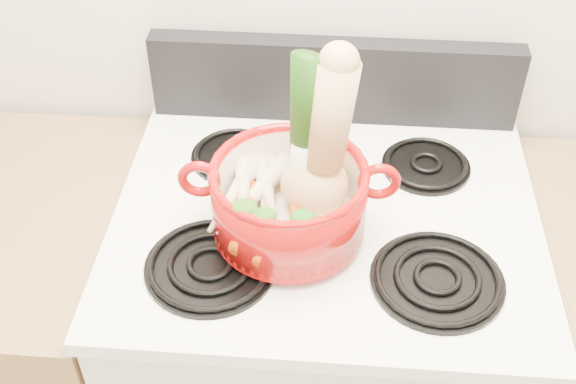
# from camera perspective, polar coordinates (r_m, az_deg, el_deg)

# --- Properties ---
(stove_body) EXTENTS (0.76, 0.65, 0.92)m
(stove_body) POSITION_cam_1_polar(r_m,az_deg,el_deg) (1.70, 2.46, -13.61)
(stove_body) COLOR silver
(stove_body) RESTS_ON floor
(cooktop) EXTENTS (0.78, 0.67, 0.03)m
(cooktop) POSITION_cam_1_polar(r_m,az_deg,el_deg) (1.34, 3.04, -1.93)
(cooktop) COLOR white
(cooktop) RESTS_ON stove_body
(control_backsplash) EXTENTS (0.76, 0.05, 0.18)m
(control_backsplash) POSITION_cam_1_polar(r_m,az_deg,el_deg) (1.51, 3.65, 8.79)
(control_backsplash) COLOR black
(control_backsplash) RESTS_ON cooktop
(burner_front_left) EXTENTS (0.22, 0.22, 0.02)m
(burner_front_left) POSITION_cam_1_polar(r_m,az_deg,el_deg) (1.23, -6.16, -5.73)
(burner_front_left) COLOR black
(burner_front_left) RESTS_ON cooktop
(burner_front_right) EXTENTS (0.22, 0.22, 0.02)m
(burner_front_right) POSITION_cam_1_polar(r_m,az_deg,el_deg) (1.23, 11.72, -6.70)
(burner_front_right) COLOR black
(burner_front_right) RESTS_ON cooktop
(burner_back_left) EXTENTS (0.17, 0.17, 0.02)m
(burner_back_left) POSITION_cam_1_polar(r_m,az_deg,el_deg) (1.45, -4.25, 2.99)
(burner_back_left) COLOR black
(burner_back_left) RESTS_ON cooktop
(burner_back_right) EXTENTS (0.17, 0.17, 0.02)m
(burner_back_right) POSITION_cam_1_polar(r_m,az_deg,el_deg) (1.44, 10.86, 2.19)
(burner_back_right) COLOR black
(burner_back_right) RESTS_ON cooktop
(dutch_oven) EXTENTS (0.28, 0.28, 0.13)m
(dutch_oven) POSITION_cam_1_polar(r_m,az_deg,el_deg) (1.23, 0.08, -0.64)
(dutch_oven) COLOR #960B0A
(dutch_oven) RESTS_ON burner_front_left
(pot_handle_left) EXTENTS (0.07, 0.02, 0.07)m
(pot_handle_left) POSITION_cam_1_polar(r_m,az_deg,el_deg) (1.21, -7.03, 1.03)
(pot_handle_left) COLOR #960B0A
(pot_handle_left) RESTS_ON dutch_oven
(pot_handle_right) EXTENTS (0.07, 0.02, 0.07)m
(pot_handle_right) POSITION_cam_1_polar(r_m,az_deg,el_deg) (1.20, 7.21, 0.83)
(pot_handle_right) COLOR #960B0A
(pot_handle_right) RESTS_ON dutch_oven
(squash) EXTENTS (0.16, 0.13, 0.31)m
(squash) POSITION_cam_1_polar(r_m,az_deg,el_deg) (1.18, 2.22, 4.18)
(squash) COLOR #DAB16F
(squash) RESTS_ON dutch_oven
(leek) EXTENTS (0.07, 0.07, 0.32)m
(leek) POSITION_cam_1_polar(r_m,az_deg,el_deg) (1.17, 1.29, 4.51)
(leek) COLOR silver
(leek) RESTS_ON dutch_oven
(ginger) EXTENTS (0.09, 0.08, 0.04)m
(ginger) POSITION_cam_1_polar(r_m,az_deg,el_deg) (1.30, 2.06, 1.01)
(ginger) COLOR tan
(ginger) RESTS_ON dutch_oven
(parsnip_0) EXTENTS (0.06, 0.24, 0.07)m
(parsnip_0) POSITION_cam_1_polar(r_m,az_deg,el_deg) (1.27, -1.64, 0.49)
(parsnip_0) COLOR beige
(parsnip_0) RESTS_ON dutch_oven
(parsnip_1) EXTENTS (0.14, 0.19, 0.06)m
(parsnip_1) POSITION_cam_1_polar(r_m,az_deg,el_deg) (1.25, -2.71, -0.19)
(parsnip_1) COLOR #EFE5C2
(parsnip_1) RESTS_ON dutch_oven
(parsnip_2) EXTENTS (0.10, 0.21, 0.06)m
(parsnip_2) POSITION_cam_1_polar(r_m,az_deg,el_deg) (1.26, -1.83, 0.79)
(parsnip_2) COLOR beige
(parsnip_2) RESTS_ON dutch_oven
(parsnip_3) EXTENTS (0.10, 0.18, 0.05)m
(parsnip_3) POSITION_cam_1_polar(r_m,az_deg,el_deg) (1.24, -4.37, -0.13)
(parsnip_3) COLOR beige
(parsnip_3) RESTS_ON dutch_oven
(parsnip_4) EXTENTS (0.07, 0.21, 0.06)m
(parsnip_4) POSITION_cam_1_polar(r_m,az_deg,el_deg) (1.25, -3.58, 0.77)
(parsnip_4) COLOR beige
(parsnip_4) RESTS_ON dutch_oven
(carrot_0) EXTENTS (0.04, 0.15, 0.04)m
(carrot_0) POSITION_cam_1_polar(r_m,az_deg,el_deg) (1.21, -1.60, -3.03)
(carrot_0) COLOR #C24E09
(carrot_0) RESTS_ON dutch_oven
(carrot_1) EXTENTS (0.04, 0.16, 0.05)m
(carrot_1) POSITION_cam_1_polar(r_m,az_deg,el_deg) (1.22, -3.30, -1.90)
(carrot_1) COLOR #D5530A
(carrot_1) RESTS_ON dutch_oven
(carrot_2) EXTENTS (0.06, 0.17, 0.04)m
(carrot_2) POSITION_cam_1_polar(r_m,az_deg,el_deg) (1.20, 0.65, -2.16)
(carrot_2) COLOR #DD560B
(carrot_2) RESTS_ON dutch_oven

